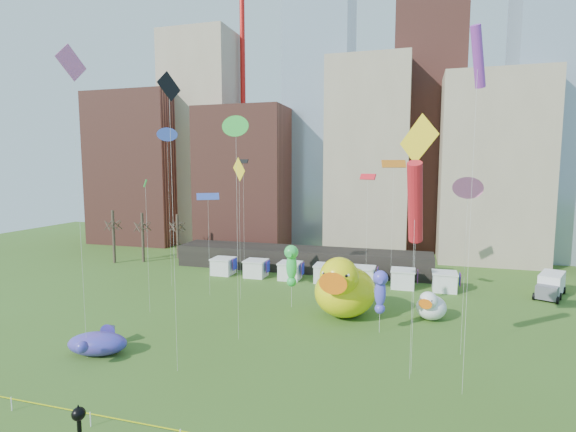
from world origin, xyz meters
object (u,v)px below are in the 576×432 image
(big_duck, at_px, (344,288))
(seahorse_purple, at_px, (380,288))
(seahorse_green, at_px, (291,262))
(whale_inflatable, at_px, (98,342))
(small_duck, at_px, (431,306))
(box_truck, at_px, (551,285))

(big_duck, bearing_deg, seahorse_purple, -33.97)
(seahorse_green, height_order, whale_inflatable, seahorse_green)
(small_duck, distance_m, seahorse_purple, 7.35)
(seahorse_green, relative_size, whale_inflatable, 1.12)
(seahorse_purple, bearing_deg, seahorse_green, 152.33)
(whale_inflatable, bearing_deg, box_truck, 20.69)
(big_duck, bearing_deg, small_duck, 17.36)
(seahorse_purple, bearing_deg, whale_inflatable, -155.30)
(small_duck, bearing_deg, whale_inflatable, -130.81)
(box_truck, bearing_deg, small_duck, -114.93)
(whale_inflatable, height_order, box_truck, box_truck)
(box_truck, bearing_deg, seahorse_green, -132.56)
(seahorse_green, distance_m, seahorse_purple, 10.92)
(seahorse_green, relative_size, box_truck, 1.05)
(seahorse_purple, distance_m, box_truck, 25.88)
(big_duck, distance_m, box_truck, 26.81)
(seahorse_green, height_order, box_truck, seahorse_green)
(seahorse_green, relative_size, seahorse_purple, 1.18)
(big_duck, height_order, seahorse_green, seahorse_green)
(seahorse_purple, xyz_separation_m, whale_inflatable, (-21.89, -11.15, -3.25))
(small_duck, xyz_separation_m, seahorse_green, (-14.52, -0.26, 3.65))
(seahorse_purple, bearing_deg, small_duck, 44.23)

